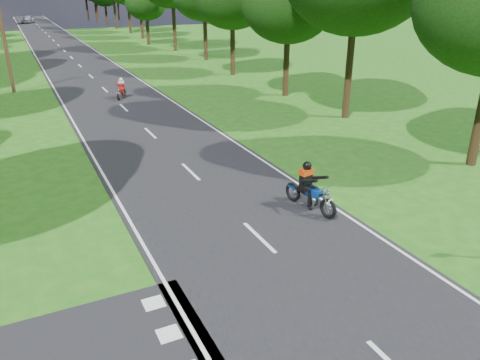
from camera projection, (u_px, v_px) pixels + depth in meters
ground at (294, 271)px, 12.58m from camera, size 160.00×160.00×0.00m
main_road at (64, 51)px, 54.06m from camera, size 7.00×140.00×0.02m
road_markings at (65, 53)px, 52.45m from camera, size 7.40×140.00×0.01m
telegraph_pole at (3, 33)px, 31.82m from camera, size 1.20×0.26×8.00m
rider_near_blue at (311, 187)px, 15.69m from camera, size 1.05×2.10×1.68m
rider_far_red at (121, 88)px, 31.35m from camera, size 1.23×1.68×1.34m
distant_car at (28, 19)px, 92.31m from camera, size 3.10×4.67×1.48m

